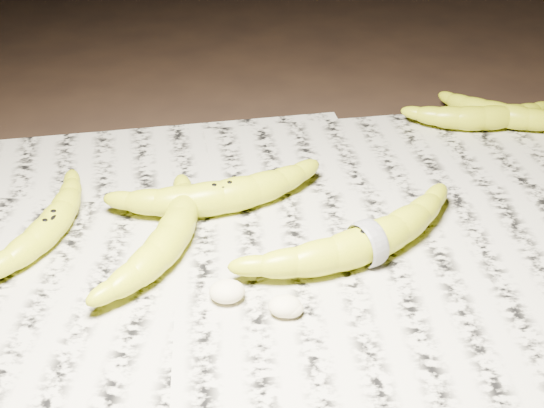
{
  "coord_description": "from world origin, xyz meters",
  "views": [
    {
      "loc": [
        -0.09,
        -0.62,
        0.48
      ],
      "look_at": [
        -0.03,
        0.04,
        0.05
      ],
      "focal_mm": 50.0,
      "sensor_mm": 36.0,
      "label": 1
    }
  ],
  "objects": [
    {
      "name": "banana_center",
      "position": [
        -0.08,
        0.1,
        0.03
      ],
      "size": [
        0.23,
        0.11,
        0.04
      ],
      "primitive_type": null,
      "rotation": [
        0.0,
        0.0,
        0.22
      ],
      "color": "yellow",
      "rests_on": "newspaper_patch"
    },
    {
      "name": "newspaper_patch",
      "position": [
        -0.01,
        0.04,
        0.0
      ],
      "size": [
        0.9,
        0.7,
        0.01
      ],
      "primitive_type": "cube",
      "color": "#B5B19B",
      "rests_on": "ground"
    },
    {
      "name": "banana_left_a",
      "position": [
        -0.26,
        0.06,
        0.02
      ],
      "size": [
        0.12,
        0.2,
        0.03
      ],
      "primitive_type": null,
      "rotation": [
        0.0,
        0.0,
        1.2
      ],
      "color": "yellow",
      "rests_on": "newspaper_patch"
    },
    {
      "name": "banana_upper_b",
      "position": [
        0.31,
        0.28,
        0.02
      ],
      "size": [
        0.17,
        0.13,
        0.03
      ],
      "primitive_type": null,
      "rotation": [
        0.0,
        0.0,
        -0.54
      ],
      "color": "yellow",
      "rests_on": "newspaper_patch"
    },
    {
      "name": "measuring_tape",
      "position": [
        0.07,
        -0.0,
        0.03
      ],
      "size": [
        0.03,
        0.05,
        0.05
      ],
      "primitive_type": "torus",
      "rotation": [
        0.0,
        1.57,
        0.46
      ],
      "color": "white",
      "rests_on": "newspaper_patch"
    },
    {
      "name": "ground",
      "position": [
        0.0,
        0.0,
        0.0
      ],
      "size": [
        3.0,
        3.0,
        0.0
      ],
      "primitive_type": "plane",
      "color": "black",
      "rests_on": "ground"
    },
    {
      "name": "banana_upper_a",
      "position": [
        0.28,
        0.27,
        0.03
      ],
      "size": [
        0.18,
        0.06,
        0.03
      ],
      "primitive_type": null,
      "rotation": [
        0.0,
        0.0,
        -0.02
      ],
      "color": "yellow",
      "rests_on": "newspaper_patch"
    },
    {
      "name": "flesh_chunk_a",
      "position": [
        -0.08,
        -0.05,
        0.02
      ],
      "size": [
        0.04,
        0.03,
        0.02
      ],
      "primitive_type": "ellipsoid",
      "color": "beige",
      "rests_on": "newspaper_patch"
    },
    {
      "name": "flesh_chunk_c",
      "position": [
        -0.02,
        -0.08,
        0.02
      ],
      "size": [
        0.03,
        0.02,
        0.02
      ],
      "primitive_type": "ellipsoid",
      "color": "beige",
      "rests_on": "newspaper_patch"
    },
    {
      "name": "banana_left_b",
      "position": [
        -0.14,
        0.03,
        0.03
      ],
      "size": [
        0.13,
        0.21,
        0.04
      ],
      "primitive_type": null,
      "rotation": [
        0.0,
        0.0,
        1.2
      ],
      "color": "yellow",
      "rests_on": "newspaper_patch"
    },
    {
      "name": "flesh_chunk_b",
      "position": [
        -0.03,
        -0.08,
        0.02
      ],
      "size": [
        0.03,
        0.03,
        0.02
      ],
      "primitive_type": "ellipsoid",
      "color": "beige",
      "rests_on": "newspaper_patch"
    },
    {
      "name": "banana_taped",
      "position": [
        0.07,
        -0.0,
        0.03
      ],
      "size": [
        0.25,
        0.17,
        0.04
      ],
      "primitive_type": null,
      "rotation": [
        0.0,
        0.0,
        0.46
      ],
      "color": "yellow",
      "rests_on": "newspaper_patch"
    }
  ]
}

